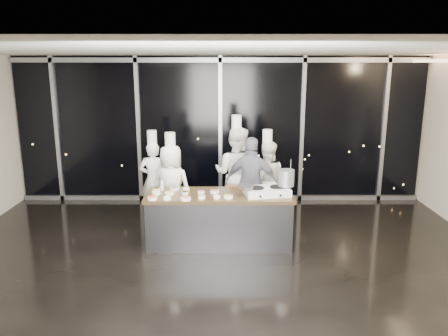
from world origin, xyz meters
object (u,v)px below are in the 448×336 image
object	(u,v)px
frying_pan	(246,186)
chef_right	(266,180)
stove	(267,191)
demo_counter	(219,219)
stock_pot	(286,178)
chef_center	(236,173)
chef_left	(171,186)
guest	(252,183)
chef_far_left	(154,179)

from	to	relation	value
frying_pan	chef_right	bearing A→B (deg)	61.69
stove	chef_right	distance (m)	1.35
demo_counter	frying_pan	size ratio (longest dim) A/B	4.94
demo_counter	stock_pot	bearing A→B (deg)	-0.15
chef_center	chef_right	size ratio (longest dim) A/B	1.16
stove	chef_left	xyz separation A→B (m)	(-1.70, 0.88, -0.16)
stove	chef_right	xyz separation A→B (m)	(0.12, 1.33, -0.17)
stock_pot	frying_pan	bearing A→B (deg)	-169.26
demo_counter	chef_right	world-z (taller)	chef_right
stock_pot	chef_left	size ratio (longest dim) A/B	0.15
stock_pot	chef_center	xyz separation A→B (m)	(-0.80, 1.27, -0.24)
chef_right	stove	bearing A→B (deg)	85.47
chef_right	chef_left	bearing A→B (deg)	14.66
stock_pot	chef_right	world-z (taller)	chef_right
chef_left	stove	bearing A→B (deg)	170.95
chef_left	guest	bearing A→B (deg)	-161.46
chef_center	stock_pot	bearing A→B (deg)	141.62
chef_left	guest	xyz separation A→B (m)	(1.50, 0.00, 0.06)
stove	guest	bearing A→B (deg)	92.98
stock_pot	guest	xyz separation A→B (m)	(-0.52, 0.82, -0.31)
frying_pan	stock_pot	distance (m)	0.70
chef_far_left	chef_right	distance (m)	2.24
demo_counter	guest	world-z (taller)	guest
demo_counter	frying_pan	distance (m)	0.76
stock_pot	guest	world-z (taller)	guest
frying_pan	stock_pot	world-z (taller)	stock_pot
chef_far_left	chef_left	size ratio (longest dim) A/B	0.98
frying_pan	chef_right	distance (m)	1.50
demo_counter	stove	bearing A→B (deg)	-5.05
chef_right	chef_far_left	bearing A→B (deg)	-1.86
stove	frying_pan	bearing A→B (deg)	-179.58
stock_pot	chef_left	xyz separation A→B (m)	(-2.02, 0.81, -0.37)
demo_counter	stove	distance (m)	0.95
stock_pot	guest	distance (m)	1.02
stove	chef_far_left	bearing A→B (deg)	136.51
chef_far_left	chef_center	size ratio (longest dim) A/B	0.85
stock_pot	chef_center	size ratio (longest dim) A/B	0.13
guest	stock_pot	bearing A→B (deg)	137.42
demo_counter	guest	bearing A→B (deg)	53.64
stove	chef_far_left	distance (m)	2.56
stove	stock_pot	world-z (taller)	stock_pot
frying_pan	guest	distance (m)	0.98
guest	chef_right	bearing A→B (deg)	-110.20
chef_far_left	guest	bearing A→B (deg)	166.86
demo_counter	chef_right	distance (m)	1.60
demo_counter	chef_right	size ratio (longest dim) A/B	1.37
demo_counter	chef_left	bearing A→B (deg)	138.05
demo_counter	frying_pan	xyz separation A→B (m)	(0.44, -0.13, 0.61)
demo_counter	stock_pot	distance (m)	1.33
frying_pan	demo_counter	bearing A→B (deg)	153.89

